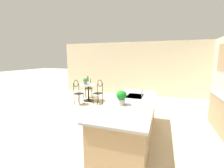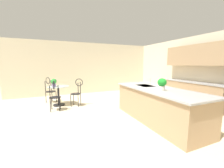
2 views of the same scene
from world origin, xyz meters
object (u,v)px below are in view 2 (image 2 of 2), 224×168
(chair_toward_desk, at_px, (55,94))
(potted_plant_counter_near, at_px, (162,84))
(chair_near_window, at_px, (50,89))
(chair_by_island, at_px, (77,91))
(potted_plant_on_table, at_px, (54,82))
(bistro_table, at_px, (58,94))

(chair_toward_desk, distance_m, potted_plant_counter_near, 3.38)
(chair_near_window, height_order, chair_by_island, same)
(chair_by_island, height_order, chair_toward_desk, same)
(potted_plant_on_table, height_order, potted_plant_counter_near, potted_plant_counter_near)
(chair_by_island, bearing_deg, chair_toward_desk, -67.92)
(bistro_table, relative_size, potted_plant_counter_near, 2.60)
(chair_near_window, bearing_deg, potted_plant_counter_near, 36.37)
(bistro_table, xyz_separation_m, chair_toward_desk, (0.67, -0.14, 0.13))
(chair_by_island, bearing_deg, bistro_table, -118.55)
(chair_near_window, height_order, potted_plant_on_table, chair_near_window)
(bistro_table, bearing_deg, potted_plant_on_table, -88.71)
(chair_toward_desk, height_order, potted_plant_counter_near, potted_plant_counter_near)
(potted_plant_counter_near, bearing_deg, chair_toward_desk, -133.15)
(chair_by_island, xyz_separation_m, potted_plant_counter_near, (2.60, 1.66, 0.52))
(chair_by_island, height_order, potted_plant_counter_near, potted_plant_counter_near)
(chair_by_island, relative_size, potted_plant_counter_near, 3.39)
(chair_near_window, distance_m, chair_by_island, 1.34)
(potted_plant_counter_near, bearing_deg, potted_plant_on_table, -140.38)
(chair_near_window, xyz_separation_m, chair_toward_desk, (1.26, 0.17, 0.00))
(bistro_table, xyz_separation_m, chair_near_window, (-0.59, -0.31, 0.13))
(chair_by_island, relative_size, potted_plant_on_table, 3.57)
(chair_near_window, height_order, potted_plant_counter_near, potted_plant_counter_near)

